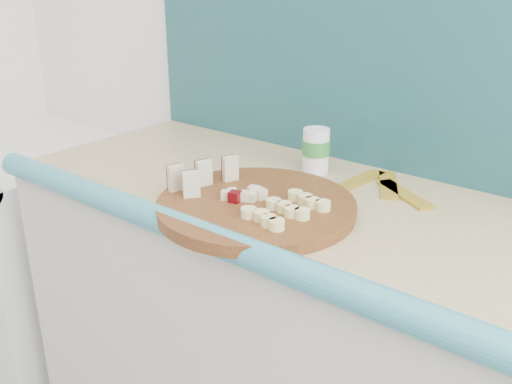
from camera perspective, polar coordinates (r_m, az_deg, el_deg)
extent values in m
cube|color=white|center=(1.38, 22.50, 15.97)|extent=(3.60, 0.04, 2.60)
cube|color=tan|center=(1.18, 19.90, -5.21)|extent=(2.20, 0.60, 0.03)
cube|color=teal|center=(0.93, 13.46, -12.07)|extent=(2.20, 0.06, 0.03)
cube|color=white|center=(2.34, -20.41, -5.03)|extent=(0.70, 0.70, 0.80)
cylinder|color=#3F210D|center=(1.22, 0.00, -1.46)|extent=(0.48, 0.48, 0.03)
cube|color=beige|center=(1.27, -7.99, 1.42)|extent=(0.02, 0.04, 0.06)
cube|color=#4C0509|center=(1.28, -8.24, 1.53)|extent=(0.01, 0.04, 0.06)
cube|color=beige|center=(1.29, -5.23, 1.91)|extent=(0.02, 0.04, 0.06)
cube|color=#4C0509|center=(1.30, -5.50, 2.01)|extent=(0.01, 0.04, 0.06)
cube|color=beige|center=(1.32, -2.57, 2.38)|extent=(0.02, 0.04, 0.06)
cube|color=#4C0509|center=(1.32, -2.84, 2.48)|extent=(0.01, 0.04, 0.06)
cube|color=beige|center=(1.23, -6.49, 0.78)|extent=(0.02, 0.04, 0.06)
cube|color=#4C0509|center=(1.23, -6.76, 0.90)|extent=(0.01, 0.04, 0.06)
cube|color=beige|center=(1.22, -0.54, -0.20)|extent=(0.02, 0.02, 0.02)
cube|color=beige|center=(1.22, -0.02, -0.09)|extent=(0.02, 0.02, 0.02)
cube|color=#4C0509|center=(1.24, 0.04, 0.22)|extent=(0.02, 0.02, 0.02)
cube|color=beige|center=(1.23, -0.81, 0.11)|extent=(0.02, 0.02, 0.02)
cube|color=beige|center=(1.24, -1.44, 0.16)|extent=(0.02, 0.02, 0.02)
cube|color=beige|center=(1.22, -2.12, -0.07)|extent=(0.02, 0.02, 0.02)
cube|color=beige|center=(1.21, -1.28, -0.24)|extent=(0.02, 0.02, 0.02)
cube|color=beige|center=(1.20, -0.86, -0.47)|extent=(0.02, 0.02, 0.02)
cylinder|color=#ECE190|center=(1.13, -0.48, -2.05)|extent=(0.03, 0.03, 0.02)
cylinder|color=#ECE190|center=(1.11, 0.43, -2.44)|extent=(0.03, 0.03, 0.02)
cylinder|color=#ECE190|center=(1.10, 1.35, -2.84)|extent=(0.03, 0.03, 0.02)
cylinder|color=#ECE190|center=(1.08, 2.31, -3.24)|extent=(0.03, 0.03, 0.02)
cylinder|color=#ECE190|center=(1.17, 1.80, -1.18)|extent=(0.03, 0.03, 0.02)
cylinder|color=#ECE190|center=(1.16, 2.70, -1.53)|extent=(0.03, 0.03, 0.02)
cylinder|color=#ECE190|center=(1.14, 3.63, -1.90)|extent=(0.03, 0.03, 0.02)
cylinder|color=#ECE190|center=(1.12, 4.58, -2.28)|extent=(0.03, 0.03, 0.02)
cylinder|color=#ECE190|center=(1.21, 3.91, -0.36)|extent=(0.03, 0.03, 0.02)
cylinder|color=#ECE190|center=(1.20, 4.81, -0.69)|extent=(0.03, 0.03, 0.02)
cylinder|color=#ECE190|center=(1.18, 5.73, -1.03)|extent=(0.03, 0.03, 0.02)
cylinder|color=#ECE190|center=(1.17, 6.68, -1.38)|extent=(0.03, 0.03, 0.02)
cylinder|color=white|center=(1.45, 6.00, 4.13)|extent=(0.07, 0.07, 0.11)
cylinder|color=#328A38|center=(1.44, 6.01, 4.49)|extent=(0.07, 0.07, 0.04)
cube|color=gold|center=(1.41, 10.22, 1.10)|extent=(0.06, 0.18, 0.01)
cube|color=gold|center=(1.40, 13.09, 0.73)|extent=(0.12, 0.18, 0.01)
cube|color=gold|center=(1.35, 14.59, -0.22)|extent=(0.18, 0.13, 0.01)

